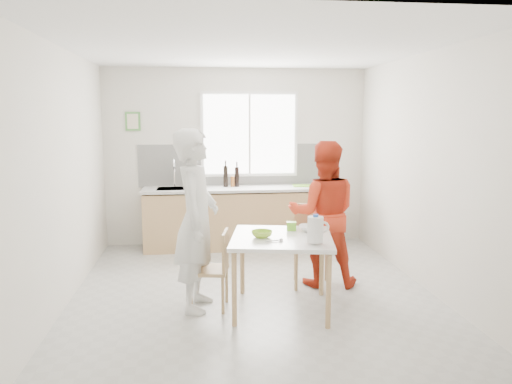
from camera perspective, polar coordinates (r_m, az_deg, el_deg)
ground at (r=5.82m, az=-0.40°, el=-11.23°), size 4.50×4.50×0.00m
room_shell at (r=5.48m, az=-0.42°, el=5.15°), size 4.50×4.50×4.50m
window at (r=7.71m, az=-0.76°, el=6.61°), size 1.50×0.06×1.30m
backsplash at (r=7.74m, az=-2.23°, el=3.08°), size 3.00×0.02×0.65m
picture_frame at (r=7.73m, az=-13.91°, el=7.84°), size 0.22×0.03×0.28m
kitchen_counter at (r=7.57m, az=-2.06°, el=-3.22°), size 2.84×0.64×1.37m
dining_table at (r=5.10m, az=2.96°, el=-5.95°), size 1.17×1.17×0.77m
chair_left at (r=5.22m, az=-4.72°, el=-8.41°), size 0.44×0.44×0.82m
chair_far at (r=5.95m, az=6.40°, el=-5.59°), size 0.51×0.51×0.95m
person_white at (r=5.13m, az=-6.83°, el=-3.22°), size 0.56×0.75×1.86m
person_red at (r=5.88m, az=7.69°, el=-2.48°), size 0.93×0.78×1.70m
bowl_green at (r=5.03m, az=0.68°, el=-4.83°), size 0.24×0.24×0.07m
bowl_white at (r=5.33m, az=6.23°, el=-4.15°), size 0.28×0.28×0.06m
milk_jug at (r=4.79m, az=6.85°, el=-4.22°), size 0.21×0.15×0.27m
green_box at (r=5.34m, az=4.07°, el=-3.90°), size 0.12×0.12×0.09m
spoon at (r=4.87m, az=2.01°, el=-5.58°), size 0.16×0.04×0.01m
cutting_board at (r=7.66m, az=5.55°, el=0.74°), size 0.37×0.29×0.01m
wine_bottle_a at (r=7.54m, az=-3.49°, el=1.81°), size 0.07×0.07×0.32m
wine_bottle_b at (r=7.55m, az=-2.20°, el=1.76°), size 0.07×0.07×0.30m
jar_amber at (r=7.54m, az=-2.70°, el=1.21°), size 0.06×0.06×0.16m
soap_bottle at (r=7.50m, az=-6.44°, el=1.24°), size 0.11×0.11×0.19m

